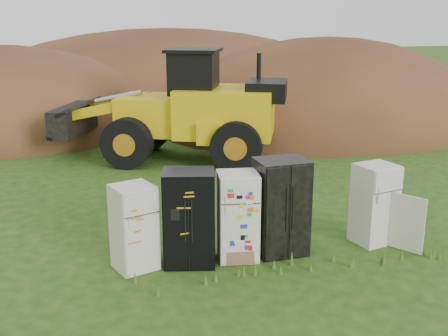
% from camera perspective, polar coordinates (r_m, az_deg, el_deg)
% --- Properties ---
extents(ground, '(120.00, 120.00, 0.00)m').
position_cam_1_polar(ground, '(10.94, 4.13, -8.67)').
color(ground, '#1B4712').
rests_on(ground, ground).
extents(fridge_leftmost, '(0.87, 0.85, 1.56)m').
position_cam_1_polar(fridge_leftmost, '(10.17, -9.13, -5.98)').
color(fridge_leftmost, silver).
rests_on(fridge_leftmost, ground).
extents(fridge_black_side, '(1.06, 0.91, 1.76)m').
position_cam_1_polar(fridge_black_side, '(10.23, -3.56, -5.08)').
color(fridge_black_side, black).
rests_on(fridge_black_side, ground).
extents(fridge_sticker, '(0.82, 0.78, 1.66)m').
position_cam_1_polar(fridge_sticker, '(10.44, 1.40, -4.91)').
color(fridge_sticker, white).
rests_on(fridge_sticker, ground).
extents(fridge_dark_mid, '(0.98, 0.82, 1.84)m').
position_cam_1_polar(fridge_dark_mid, '(10.71, 5.77, -3.93)').
color(fridge_dark_mid, black).
rests_on(fridge_dark_mid, ground).
extents(fridge_open_door, '(0.87, 0.82, 1.61)m').
position_cam_1_polar(fridge_open_door, '(11.56, 15.03, -3.54)').
color(fridge_open_door, silver).
rests_on(fridge_open_door, ground).
extents(wheel_loader, '(7.66, 5.40, 3.44)m').
position_cam_1_polar(wheel_loader, '(17.46, -5.83, 6.36)').
color(wheel_loader, gold).
rests_on(wheel_loader, ground).
extents(dirt_mound_right, '(13.28, 9.74, 7.16)m').
position_cam_1_polar(dirt_mound_right, '(23.09, 10.16, 4.11)').
color(dirt_mound_right, '#492817').
rests_on(dirt_mound_right, ground).
extents(dirt_mound_back, '(20.52, 13.68, 7.53)m').
position_cam_1_polar(dirt_mound_back, '(28.35, -5.84, 6.37)').
color(dirt_mound_back, '#492817').
rests_on(dirt_mound_back, ground).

